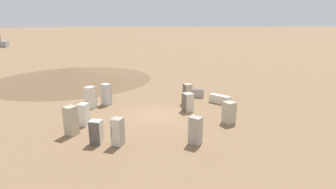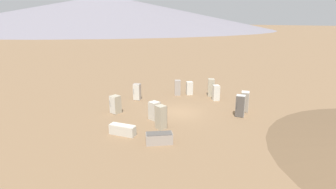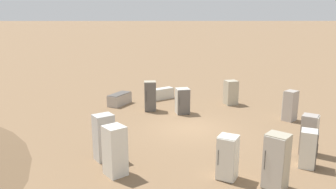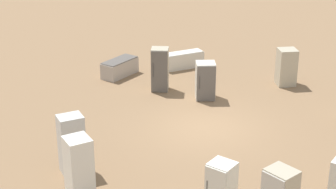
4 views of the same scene
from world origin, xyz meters
TOP-DOWN VIEW (x-y plane):
  - ground_plane at (0.00, 0.00)m, footprint 1000.00×1000.00m
  - mountain_ridge_0 at (-250.03, 97.23)m, footprint 330.66×330.66m
  - discarded_fridge_0 at (3.24, 5.04)m, footprint 0.99×1.01m
  - discarded_fridge_1 at (-4.62, 3.39)m, footprint 0.86×0.86m
  - discarded_fridge_2 at (-3.08, -4.67)m, footprint 0.92×0.92m
  - discarded_fridge_3 at (-4.04, 4.61)m, footprint 0.83×0.86m
  - discarded_fridge_4 at (-0.77, 5.46)m, footprint 0.88×0.89m
  - discarded_fridge_5 at (-2.24, 6.17)m, footprint 0.97×0.97m
  - discarded_fridge_6 at (0.23, -2.67)m, footprint 0.88×0.86m
  - discarded_fridge_7 at (1.52, -6.20)m, footprint 1.95×1.56m
  - discarded_fridge_8 at (4.22, -4.81)m, footprint 1.50×1.92m
  - discarded_fridge_9 at (-5.60, -1.13)m, footprint 0.91×0.90m
  - discarded_fridge_10 at (3.84, 3.71)m, footprint 0.96×0.94m
  - discarded_fridge_11 at (2.17, -3.31)m, footprint 0.74×0.72m

SIDE VIEW (x-z plane):
  - ground_plane at x=0.00m, z-range 0.00..0.00m
  - discarded_fridge_8 at x=4.22m, z-range 0.00..0.74m
  - discarded_fridge_7 at x=1.52m, z-range 0.00..0.75m
  - discarded_fridge_3 at x=-4.04m, z-range 0.00..1.46m
  - discarded_fridge_6 at x=0.23m, z-range 0.00..1.52m
  - discarded_fridge_4 at x=-0.77m, z-range 0.00..1.59m
  - discarded_fridge_2 at x=-3.08m, z-range 0.00..1.59m
  - discarded_fridge_1 at x=-4.62m, z-range 0.00..1.68m
  - discarded_fridge_9 at x=-5.60m, z-range 0.00..1.69m
  - discarded_fridge_11 at x=2.17m, z-range 0.00..1.83m
  - discarded_fridge_0 at x=3.24m, z-range 0.00..1.85m
  - discarded_fridge_10 at x=3.84m, z-range 0.00..1.88m
  - discarded_fridge_5 at x=-2.24m, z-range 0.00..1.90m
  - mountain_ridge_0 at x=-250.03m, z-range 0.00..33.74m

